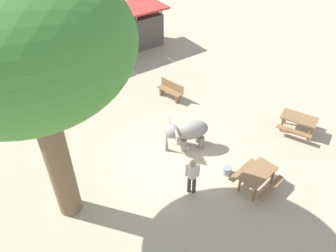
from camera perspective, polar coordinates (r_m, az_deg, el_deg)
The scene contains 12 objects.
ground_plane at distance 13.95m, azimuth 0.64°, elevation -5.87°, with size 60.00×60.00×0.00m, color #BAA88C.
elephant at distance 14.03m, azimuth 3.26°, elevation -0.96°, with size 1.88×1.45×1.31m.
person_handler at distance 12.19m, azimuth 4.10°, elevation -8.03°, with size 0.42×0.35×1.62m.
shade_tree_main at distance 9.07m, azimuth -22.76°, elevation 11.71°, with size 5.58×5.12×8.21m.
wooden_bench at distance 17.20m, azimuth 0.48°, elevation 6.10°, with size 0.74×1.46×0.88m.
picnic_table_near at distance 16.03m, azimuth 21.04°, elevation 0.79°, with size 1.97×1.98×0.78m.
picnic_table_far at distance 13.01m, azimuth 14.76°, elevation -8.10°, with size 1.74×1.72×0.78m.
market_stall_blue at distance 20.03m, azimuth -23.93°, elevation 9.94°, with size 2.50×2.50×2.52m.
market_stall_teal at distance 20.54m, azimuth -17.01°, elevation 12.37°, with size 2.50×2.50×2.52m.
market_stall_green at distance 21.35m, azimuth -10.41°, elevation 14.49°, with size 2.50×2.50×2.52m.
market_stall_red at distance 22.44m, azimuth -4.27°, elevation 16.26°, with size 2.50×2.50×2.52m.
feed_bucket at distance 13.56m, azimuth 9.89°, elevation -7.32°, with size 0.36×0.36×0.32m, color gray.
Camera 1 is at (-5.74, -7.97, 9.90)m, focal length 36.33 mm.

